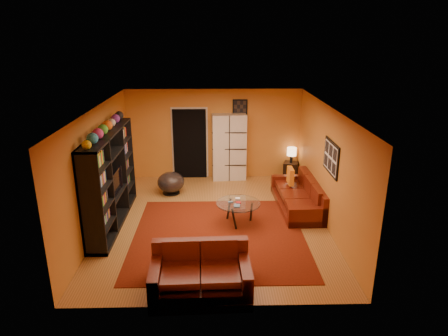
{
  "coord_description": "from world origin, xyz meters",
  "views": [
    {
      "loc": [
        0.03,
        -8.26,
        4.1
      ],
      "look_at": [
        0.23,
        0.1,
        1.25
      ],
      "focal_mm": 32.0,
      "sensor_mm": 36.0,
      "label": 1
    }
  ],
  "objects_px": {
    "tv": "(112,183)",
    "sofa": "(301,197)",
    "bowl_chair": "(171,182)",
    "table_lamp": "(292,152)",
    "storage_cabinet": "(229,147)",
    "side_table": "(291,171)",
    "entertainment_unit": "(110,179)",
    "loveseat": "(201,270)",
    "coffee_table": "(238,205)"
  },
  "relations": [
    {
      "from": "tv",
      "to": "loveseat",
      "type": "height_order",
      "value": "tv"
    },
    {
      "from": "bowl_chair",
      "to": "table_lamp",
      "type": "distance_m",
      "value": 3.6
    },
    {
      "from": "storage_cabinet",
      "to": "bowl_chair",
      "type": "relative_size",
      "value": 2.67
    },
    {
      "from": "coffee_table",
      "to": "storage_cabinet",
      "type": "bearing_deg",
      "value": 92.0
    },
    {
      "from": "loveseat",
      "to": "table_lamp",
      "type": "xyz_separation_m",
      "value": [
        2.48,
        5.16,
        0.53
      ]
    },
    {
      "from": "storage_cabinet",
      "to": "side_table",
      "type": "relative_size",
      "value": 3.85
    },
    {
      "from": "sofa",
      "to": "side_table",
      "type": "distance_m",
      "value": 2.04
    },
    {
      "from": "bowl_chair",
      "to": "table_lamp",
      "type": "bearing_deg",
      "value": 17.29
    },
    {
      "from": "entertainment_unit",
      "to": "coffee_table",
      "type": "relative_size",
      "value": 3.04
    },
    {
      "from": "storage_cabinet",
      "to": "tv",
      "type": "bearing_deg",
      "value": -137.37
    },
    {
      "from": "loveseat",
      "to": "table_lamp",
      "type": "bearing_deg",
      "value": -27.7
    },
    {
      "from": "sofa",
      "to": "bowl_chair",
      "type": "distance_m",
      "value": 3.43
    },
    {
      "from": "tv",
      "to": "side_table",
      "type": "relative_size",
      "value": 1.78
    },
    {
      "from": "loveseat",
      "to": "storage_cabinet",
      "type": "height_order",
      "value": "storage_cabinet"
    },
    {
      "from": "coffee_table",
      "to": "table_lamp",
      "type": "bearing_deg",
      "value": 59.22
    },
    {
      "from": "bowl_chair",
      "to": "coffee_table",
      "type": "bearing_deg",
      "value": -46.97
    },
    {
      "from": "entertainment_unit",
      "to": "storage_cabinet",
      "type": "relative_size",
      "value": 1.56
    },
    {
      "from": "bowl_chair",
      "to": "storage_cabinet",
      "type": "bearing_deg",
      "value": 34.91
    },
    {
      "from": "tv",
      "to": "bowl_chair",
      "type": "bearing_deg",
      "value": -31.86
    },
    {
      "from": "tv",
      "to": "bowl_chair",
      "type": "distance_m",
      "value": 2.14
    },
    {
      "from": "coffee_table",
      "to": "side_table",
      "type": "height_order",
      "value": "coffee_table"
    },
    {
      "from": "coffee_table",
      "to": "bowl_chair",
      "type": "height_order",
      "value": "bowl_chair"
    },
    {
      "from": "storage_cabinet",
      "to": "side_table",
      "type": "distance_m",
      "value": 1.95
    },
    {
      "from": "loveseat",
      "to": "side_table",
      "type": "xyz_separation_m",
      "value": [
        2.48,
        5.16,
        -0.03
      ]
    },
    {
      "from": "entertainment_unit",
      "to": "bowl_chair",
      "type": "xyz_separation_m",
      "value": [
        1.12,
        1.69,
        -0.74
      ]
    },
    {
      "from": "sofa",
      "to": "side_table",
      "type": "bearing_deg",
      "value": 84.86
    },
    {
      "from": "coffee_table",
      "to": "bowl_chair",
      "type": "relative_size",
      "value": 1.37
    },
    {
      "from": "storage_cabinet",
      "to": "entertainment_unit",
      "type": "bearing_deg",
      "value": -138.27
    },
    {
      "from": "tv",
      "to": "side_table",
      "type": "xyz_separation_m",
      "value": [
        4.47,
        2.79,
        -0.73
      ]
    },
    {
      "from": "sofa",
      "to": "storage_cabinet",
      "type": "relative_size",
      "value": 1.2
    },
    {
      "from": "table_lamp",
      "to": "loveseat",
      "type": "bearing_deg",
      "value": -115.66
    },
    {
      "from": "tv",
      "to": "table_lamp",
      "type": "height_order",
      "value": "tv"
    },
    {
      "from": "entertainment_unit",
      "to": "side_table",
      "type": "relative_size",
      "value": 6.0
    },
    {
      "from": "entertainment_unit",
      "to": "tv",
      "type": "xyz_separation_m",
      "value": [
        0.05,
        -0.04,
        -0.07
      ]
    },
    {
      "from": "sofa",
      "to": "coffee_table",
      "type": "height_order",
      "value": "sofa"
    },
    {
      "from": "tv",
      "to": "storage_cabinet",
      "type": "height_order",
      "value": "storage_cabinet"
    },
    {
      "from": "sofa",
      "to": "bowl_chair",
      "type": "height_order",
      "value": "sofa"
    },
    {
      "from": "bowl_chair",
      "to": "side_table",
      "type": "distance_m",
      "value": 3.56
    },
    {
      "from": "sofa",
      "to": "loveseat",
      "type": "relative_size",
      "value": 1.35
    },
    {
      "from": "sofa",
      "to": "bowl_chair",
      "type": "bearing_deg",
      "value": 161.49
    },
    {
      "from": "entertainment_unit",
      "to": "sofa",
      "type": "distance_m",
      "value": 4.54
    },
    {
      "from": "loveseat",
      "to": "side_table",
      "type": "height_order",
      "value": "loveseat"
    },
    {
      "from": "bowl_chair",
      "to": "table_lamp",
      "type": "relative_size",
      "value": 1.61
    },
    {
      "from": "entertainment_unit",
      "to": "storage_cabinet",
      "type": "xyz_separation_m",
      "value": [
        2.71,
        2.8,
        -0.09
      ]
    },
    {
      "from": "entertainment_unit",
      "to": "loveseat",
      "type": "xyz_separation_m",
      "value": [
        2.05,
        -2.41,
        -0.77
      ]
    },
    {
      "from": "tv",
      "to": "sofa",
      "type": "height_order",
      "value": "tv"
    },
    {
      "from": "entertainment_unit",
      "to": "sofa",
      "type": "relative_size",
      "value": 1.3
    },
    {
      "from": "tv",
      "to": "storage_cabinet",
      "type": "distance_m",
      "value": 3.89
    },
    {
      "from": "coffee_table",
      "to": "side_table",
      "type": "relative_size",
      "value": 1.98
    },
    {
      "from": "sofa",
      "to": "side_table",
      "type": "height_order",
      "value": "sofa"
    }
  ]
}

